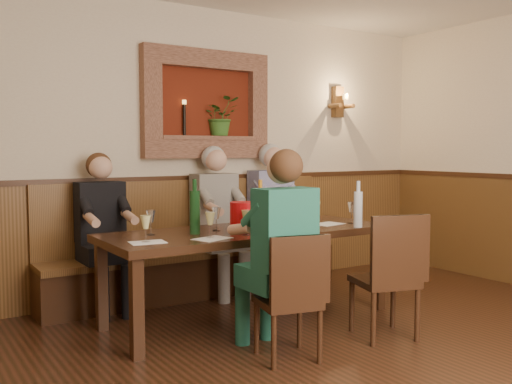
% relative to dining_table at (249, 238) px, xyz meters
% --- Properties ---
extents(room_shell, '(6.04, 6.04, 2.82)m').
position_rel_dining_table_xyz_m(room_shell, '(0.00, -1.85, 1.21)').
color(room_shell, beige).
rests_on(room_shell, ground).
extents(wainscoting, '(6.02, 6.02, 1.15)m').
position_rel_dining_table_xyz_m(wainscoting, '(0.00, -1.85, -0.09)').
color(wainscoting, '#543618').
rests_on(wainscoting, ground).
extents(wall_niche, '(1.36, 0.30, 1.06)m').
position_rel_dining_table_xyz_m(wall_niche, '(0.24, 1.09, 1.13)').
color(wall_niche, '#5E1C0D').
rests_on(wall_niche, ground).
extents(wall_sconce, '(0.25, 0.20, 0.35)m').
position_rel_dining_table_xyz_m(wall_sconce, '(1.90, 1.08, 1.27)').
color(wall_sconce, '#543618').
rests_on(wall_sconce, ground).
extents(dining_table, '(2.40, 0.90, 0.75)m').
position_rel_dining_table_xyz_m(dining_table, '(0.00, 0.00, 0.00)').
color(dining_table, black).
rests_on(dining_table, ground).
extents(bench, '(3.00, 0.45, 1.11)m').
position_rel_dining_table_xyz_m(bench, '(0.00, 0.94, -0.35)').
color(bench, '#381E0F').
rests_on(bench, ground).
extents(chair_near_left, '(0.45, 0.45, 0.86)m').
position_rel_dining_table_xyz_m(chair_near_left, '(-0.27, -0.92, -0.43)').
color(chair_near_left, black).
rests_on(chair_near_left, ground).
extents(chair_near_right, '(0.52, 0.52, 0.94)m').
position_rel_dining_table_xyz_m(chair_near_right, '(0.61, -0.94, -0.40)').
color(chair_near_right, black).
rests_on(chair_near_right, ground).
extents(person_bench_left, '(0.40, 0.49, 1.38)m').
position_rel_dining_table_xyz_m(person_bench_left, '(-0.94, 0.84, -0.11)').
color(person_bench_left, black).
rests_on(person_bench_left, ground).
extents(person_bench_mid, '(0.43, 0.52, 1.44)m').
position_rel_dining_table_xyz_m(person_bench_mid, '(0.18, 0.84, -0.08)').
color(person_bench_mid, '#55514E').
rests_on(person_bench_mid, ground).
extents(person_bench_right, '(0.44, 0.54, 1.47)m').
position_rel_dining_table_xyz_m(person_bench_right, '(0.85, 0.84, -0.07)').
color(person_bench_right, navy).
rests_on(person_bench_right, ground).
extents(person_chair_front, '(0.41, 0.51, 1.41)m').
position_rel_dining_table_xyz_m(person_chair_front, '(-0.26, -0.78, -0.09)').
color(person_chair_front, '#1C5663').
rests_on(person_chair_front, ground).
extents(spittoon_bucket, '(0.27, 0.27, 0.24)m').
position_rel_dining_table_xyz_m(spittoon_bucket, '(-0.12, -0.10, 0.19)').
color(spittoon_bucket, red).
rests_on(spittoon_bucket, dining_table).
extents(wine_bottle_green_a, '(0.08, 0.08, 0.41)m').
position_rel_dining_table_xyz_m(wine_bottle_green_a, '(0.03, -0.12, 0.25)').
color(wine_bottle_green_a, '#19471E').
rests_on(wine_bottle_green_a, dining_table).
extents(wine_bottle_green_b, '(0.09, 0.09, 0.43)m').
position_rel_dining_table_xyz_m(wine_bottle_green_b, '(-0.49, 0.01, 0.25)').
color(wine_bottle_green_b, '#19471E').
rests_on(wine_bottle_green_b, dining_table).
extents(water_bottle, '(0.09, 0.09, 0.39)m').
position_rel_dining_table_xyz_m(water_bottle, '(0.84, -0.39, 0.24)').
color(water_bottle, silver).
rests_on(water_bottle, dining_table).
extents(tasting_sheet_a, '(0.27, 0.21, 0.00)m').
position_rel_dining_table_xyz_m(tasting_sheet_a, '(-0.96, -0.18, 0.08)').
color(tasting_sheet_a, white).
rests_on(tasting_sheet_a, dining_table).
extents(tasting_sheet_b, '(0.33, 0.26, 0.00)m').
position_rel_dining_table_xyz_m(tasting_sheet_b, '(0.09, -0.17, 0.08)').
color(tasting_sheet_b, white).
rests_on(tasting_sheet_b, dining_table).
extents(tasting_sheet_c, '(0.31, 0.25, 0.00)m').
position_rel_dining_table_xyz_m(tasting_sheet_c, '(0.75, -0.10, 0.08)').
color(tasting_sheet_c, white).
rests_on(tasting_sheet_c, dining_table).
extents(tasting_sheet_d, '(0.31, 0.26, 0.00)m').
position_rel_dining_table_xyz_m(tasting_sheet_d, '(-0.50, -0.28, 0.08)').
color(tasting_sheet_d, white).
rests_on(tasting_sheet_d, dining_table).
extents(wine_glass_0, '(0.08, 0.08, 0.19)m').
position_rel_dining_table_xyz_m(wine_glass_0, '(0.40, -0.17, 0.17)').
color(wine_glass_0, white).
rests_on(wine_glass_0, dining_table).
extents(wine_glass_1, '(0.08, 0.08, 0.19)m').
position_rel_dining_table_xyz_m(wine_glass_1, '(0.73, 0.03, 0.17)').
color(wine_glass_1, '#DCD683').
rests_on(wine_glass_1, dining_table).
extents(wine_glass_2, '(0.08, 0.08, 0.19)m').
position_rel_dining_table_xyz_m(wine_glass_2, '(-0.80, 0.15, 0.17)').
color(wine_glass_2, white).
rests_on(wine_glass_2, dining_table).
extents(wine_glass_3, '(0.08, 0.08, 0.19)m').
position_rel_dining_table_xyz_m(wine_glass_3, '(-0.04, -0.11, 0.17)').
color(wine_glass_3, '#DCD683').
rests_on(wine_glass_3, dining_table).
extents(wine_glass_4, '(0.08, 0.08, 0.19)m').
position_rel_dining_table_xyz_m(wine_glass_4, '(-0.18, -0.25, 0.17)').
color(wine_glass_4, '#DCD683').
rests_on(wine_glass_4, dining_table).
extents(wine_glass_5, '(0.08, 0.08, 0.19)m').
position_rel_dining_table_xyz_m(wine_glass_5, '(0.14, 0.05, 0.17)').
color(wine_glass_5, '#DCD683').
rests_on(wine_glass_5, dining_table).
extents(wine_glass_6, '(0.08, 0.08, 0.19)m').
position_rel_dining_table_xyz_m(wine_glass_6, '(0.97, -0.17, 0.17)').
color(wine_glass_6, white).
rests_on(wine_glass_6, dining_table).
extents(wine_glass_7, '(0.08, 0.08, 0.19)m').
position_rel_dining_table_xyz_m(wine_glass_7, '(-0.48, -0.22, 0.17)').
color(wine_glass_7, '#DCD683').
rests_on(wine_glass_7, dining_table).
extents(wine_glass_8, '(0.08, 0.08, 0.19)m').
position_rel_dining_table_xyz_m(wine_glass_8, '(-0.27, 0.07, 0.17)').
color(wine_glass_8, white).
rests_on(wine_glass_8, dining_table).
extents(wine_glass_9, '(0.08, 0.08, 0.19)m').
position_rel_dining_table_xyz_m(wine_glass_9, '(-0.97, -0.16, 0.17)').
color(wine_glass_9, '#DCD683').
rests_on(wine_glass_9, dining_table).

